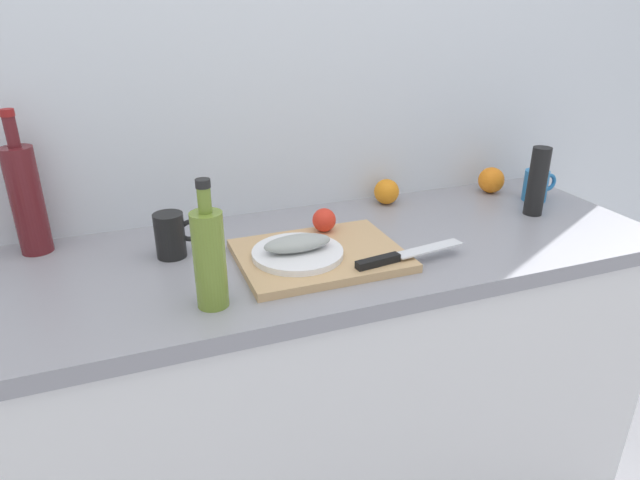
# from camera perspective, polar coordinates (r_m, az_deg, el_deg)

# --- Properties ---
(back_wall) EXTENTS (3.20, 0.05, 2.50)m
(back_wall) POSITION_cam_1_polar(r_m,az_deg,el_deg) (1.55, -8.29, 15.27)
(back_wall) COLOR silver
(back_wall) RESTS_ON ground_plane
(kitchen_counter) EXTENTS (2.00, 0.60, 0.90)m
(kitchen_counter) POSITION_cam_1_polar(r_m,az_deg,el_deg) (1.59, -3.75, -16.35)
(kitchen_counter) COLOR white
(kitchen_counter) RESTS_ON ground_plane
(cutting_board) EXTENTS (0.39, 0.30, 0.02)m
(cutting_board) POSITION_cam_1_polar(r_m,az_deg,el_deg) (1.31, -0.00, -1.60)
(cutting_board) COLOR tan
(cutting_board) RESTS_ON kitchen_counter
(white_plate) EXTENTS (0.21, 0.21, 0.01)m
(white_plate) POSITION_cam_1_polar(r_m,az_deg,el_deg) (1.28, -2.33, -1.37)
(white_plate) COLOR white
(white_plate) RESTS_ON cutting_board
(fish_fillet) EXTENTS (0.16, 0.07, 0.04)m
(fish_fillet) POSITION_cam_1_polar(r_m,az_deg,el_deg) (1.27, -2.35, -0.34)
(fish_fillet) COLOR #999E99
(fish_fillet) RESTS_ON white_plate
(chef_knife) EXTENTS (0.29, 0.07, 0.02)m
(chef_knife) POSITION_cam_1_polar(r_m,az_deg,el_deg) (1.28, 8.00, -1.70)
(chef_knife) COLOR silver
(chef_knife) RESTS_ON cutting_board
(tomato_0) EXTENTS (0.06, 0.06, 0.06)m
(tomato_0) POSITION_cam_1_polar(r_m,az_deg,el_deg) (1.41, 0.43, 2.08)
(tomato_0) COLOR red
(tomato_0) RESTS_ON cutting_board
(olive_oil_bottle) EXTENTS (0.06, 0.06, 0.27)m
(olive_oil_bottle) POSITION_cam_1_polar(r_m,az_deg,el_deg) (1.10, -11.37, -1.74)
(olive_oil_bottle) COLOR olive
(olive_oil_bottle) RESTS_ON kitchen_counter
(wine_bottle) EXTENTS (0.07, 0.07, 0.35)m
(wine_bottle) POSITION_cam_1_polar(r_m,az_deg,el_deg) (1.48, -28.09, 3.86)
(wine_bottle) COLOR #59191E
(wine_bottle) RESTS_ON kitchen_counter
(coffee_mug_0) EXTENTS (0.11, 0.07, 0.09)m
(coffee_mug_0) POSITION_cam_1_polar(r_m,az_deg,el_deg) (1.82, 21.48, 5.29)
(coffee_mug_0) COLOR #2672B2
(coffee_mug_0) RESTS_ON kitchen_counter
(coffee_mug_1) EXTENTS (0.11, 0.07, 0.11)m
(coffee_mug_1) POSITION_cam_1_polar(r_m,az_deg,el_deg) (1.36, -15.13, 0.50)
(coffee_mug_1) COLOR black
(coffee_mug_1) RESTS_ON kitchen_counter
(orange_0) EXTENTS (0.08, 0.08, 0.08)m
(orange_0) POSITION_cam_1_polar(r_m,az_deg,el_deg) (1.84, 17.29, 5.94)
(orange_0) COLOR orange
(orange_0) RESTS_ON kitchen_counter
(orange_1) EXTENTS (0.08, 0.08, 0.08)m
(orange_1) POSITION_cam_1_polar(r_m,az_deg,el_deg) (1.68, 6.90, 4.99)
(orange_1) COLOR orange
(orange_1) RESTS_ON kitchen_counter
(pepper_mill) EXTENTS (0.05, 0.05, 0.20)m
(pepper_mill) POSITION_cam_1_polar(r_m,az_deg,el_deg) (1.68, 21.56, 5.66)
(pepper_mill) COLOR black
(pepper_mill) RESTS_ON kitchen_counter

